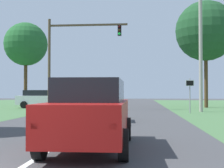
{
  "coord_description": "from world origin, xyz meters",
  "views": [
    {
      "loc": [
        2.38,
        -5.21,
        1.51
      ],
      "look_at": [
        0.12,
        19.97,
        2.16
      ],
      "focal_mm": 51.9,
      "sensor_mm": 36.0,
      "label": 1
    }
  ],
  "objects_px": {
    "red_suv_near": "(91,112)",
    "traffic_light": "(69,50)",
    "keep_moving_sign": "(190,91)",
    "crossing_suv_far": "(42,99)",
    "oak_tree_right": "(206,31)",
    "pickup_truck_lead": "(92,102)",
    "extra_tree_1": "(26,44)",
    "utility_pole_right": "(201,47)"
  },
  "relations": [
    {
      "from": "red_suv_near",
      "to": "traffic_light",
      "type": "xyz_separation_m",
      "value": [
        -5.07,
        19.55,
        4.31
      ]
    },
    {
      "from": "traffic_light",
      "to": "keep_moving_sign",
      "type": "distance_m",
      "value": 11.45
    },
    {
      "from": "traffic_light",
      "to": "crossing_suv_far",
      "type": "xyz_separation_m",
      "value": [
        -3.16,
        2.33,
        -4.38
      ]
    },
    {
      "from": "oak_tree_right",
      "to": "crossing_suv_far",
      "type": "distance_m",
      "value": 17.51
    },
    {
      "from": "keep_moving_sign",
      "to": "pickup_truck_lead",
      "type": "bearing_deg",
      "value": -130.95
    },
    {
      "from": "keep_moving_sign",
      "to": "extra_tree_1",
      "type": "distance_m",
      "value": 18.73
    },
    {
      "from": "traffic_light",
      "to": "utility_pole_right",
      "type": "relative_size",
      "value": 0.8
    },
    {
      "from": "pickup_truck_lead",
      "to": "crossing_suv_far",
      "type": "distance_m",
      "value": 15.4
    },
    {
      "from": "pickup_truck_lead",
      "to": "traffic_light",
      "type": "relative_size",
      "value": 0.67
    },
    {
      "from": "keep_moving_sign",
      "to": "oak_tree_right",
      "type": "height_order",
      "value": "oak_tree_right"
    },
    {
      "from": "crossing_suv_far",
      "to": "pickup_truck_lead",
      "type": "bearing_deg",
      "value": -63.02
    },
    {
      "from": "pickup_truck_lead",
      "to": "extra_tree_1",
      "type": "distance_m",
      "value": 19.54
    },
    {
      "from": "red_suv_near",
      "to": "pickup_truck_lead",
      "type": "bearing_deg",
      "value": 98.66
    },
    {
      "from": "pickup_truck_lead",
      "to": "oak_tree_right",
      "type": "height_order",
      "value": "oak_tree_right"
    },
    {
      "from": "red_suv_near",
      "to": "pickup_truck_lead",
      "type": "height_order",
      "value": "pickup_truck_lead"
    },
    {
      "from": "extra_tree_1",
      "to": "red_suv_near",
      "type": "bearing_deg",
      "value": -66.17
    },
    {
      "from": "pickup_truck_lead",
      "to": "utility_pole_right",
      "type": "height_order",
      "value": "utility_pole_right"
    },
    {
      "from": "red_suv_near",
      "to": "pickup_truck_lead",
      "type": "distance_m",
      "value": 8.25
    },
    {
      "from": "oak_tree_right",
      "to": "utility_pole_right",
      "type": "xyz_separation_m",
      "value": [
        -1.79,
        -7.08,
        -2.57
      ]
    },
    {
      "from": "red_suv_near",
      "to": "pickup_truck_lead",
      "type": "xyz_separation_m",
      "value": [
        -1.24,
        8.16,
        0.03
      ]
    },
    {
      "from": "pickup_truck_lead",
      "to": "traffic_light",
      "type": "bearing_deg",
      "value": 108.56
    },
    {
      "from": "traffic_light",
      "to": "extra_tree_1",
      "type": "relative_size",
      "value": 0.91
    },
    {
      "from": "keep_moving_sign",
      "to": "extra_tree_1",
      "type": "bearing_deg",
      "value": 149.81
    },
    {
      "from": "traffic_light",
      "to": "crossing_suv_far",
      "type": "height_order",
      "value": "traffic_light"
    },
    {
      "from": "oak_tree_right",
      "to": "utility_pole_right",
      "type": "bearing_deg",
      "value": -104.17
    },
    {
      "from": "red_suv_near",
      "to": "keep_moving_sign",
      "type": "relative_size",
      "value": 1.96
    },
    {
      "from": "oak_tree_right",
      "to": "utility_pole_right",
      "type": "relative_size",
      "value": 1.05
    },
    {
      "from": "red_suv_near",
      "to": "utility_pole_right",
      "type": "height_order",
      "value": "utility_pole_right"
    },
    {
      "from": "oak_tree_right",
      "to": "utility_pole_right",
      "type": "distance_m",
      "value": 7.74
    },
    {
      "from": "traffic_light",
      "to": "extra_tree_1",
      "type": "bearing_deg",
      "value": 140.0
    },
    {
      "from": "pickup_truck_lead",
      "to": "keep_moving_sign",
      "type": "xyz_separation_m",
      "value": [
        6.13,
        7.06,
        0.61
      ]
    },
    {
      "from": "red_suv_near",
      "to": "extra_tree_1",
      "type": "height_order",
      "value": "extra_tree_1"
    },
    {
      "from": "crossing_suv_far",
      "to": "traffic_light",
      "type": "bearing_deg",
      "value": -36.4
    },
    {
      "from": "utility_pole_right",
      "to": "keep_moving_sign",
      "type": "bearing_deg",
      "value": -121.68
    },
    {
      "from": "traffic_light",
      "to": "keep_moving_sign",
      "type": "height_order",
      "value": "traffic_light"
    },
    {
      "from": "utility_pole_right",
      "to": "extra_tree_1",
      "type": "distance_m",
      "value": 18.31
    },
    {
      "from": "red_suv_near",
      "to": "extra_tree_1",
      "type": "xyz_separation_m",
      "value": [
        -10.74,
        24.31,
        5.58
      ]
    },
    {
      "from": "utility_pole_right",
      "to": "crossing_suv_far",
      "type": "bearing_deg",
      "value": 161.17
    },
    {
      "from": "traffic_light",
      "to": "keep_moving_sign",
      "type": "bearing_deg",
      "value": -23.52
    },
    {
      "from": "crossing_suv_far",
      "to": "extra_tree_1",
      "type": "xyz_separation_m",
      "value": [
        -2.51,
        2.43,
        5.65
      ]
    },
    {
      "from": "oak_tree_right",
      "to": "crossing_suv_far",
      "type": "relative_size",
      "value": 2.26
    },
    {
      "from": "pickup_truck_lead",
      "to": "utility_pole_right",
      "type": "distance_m",
      "value": 12.14
    }
  ]
}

